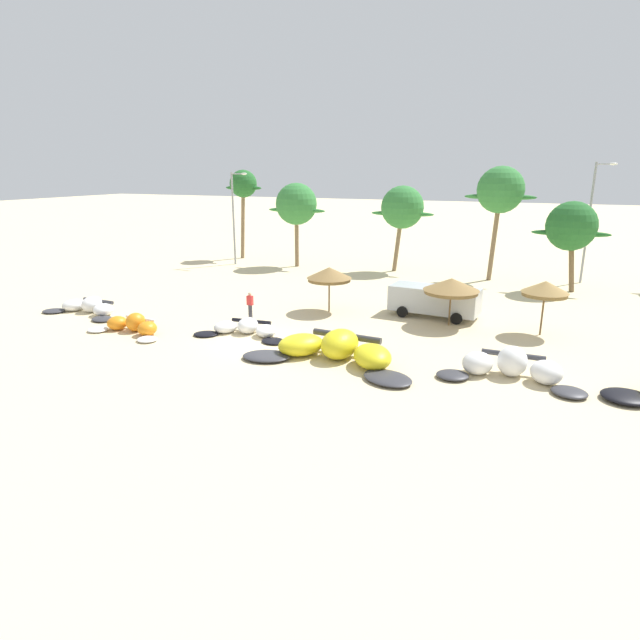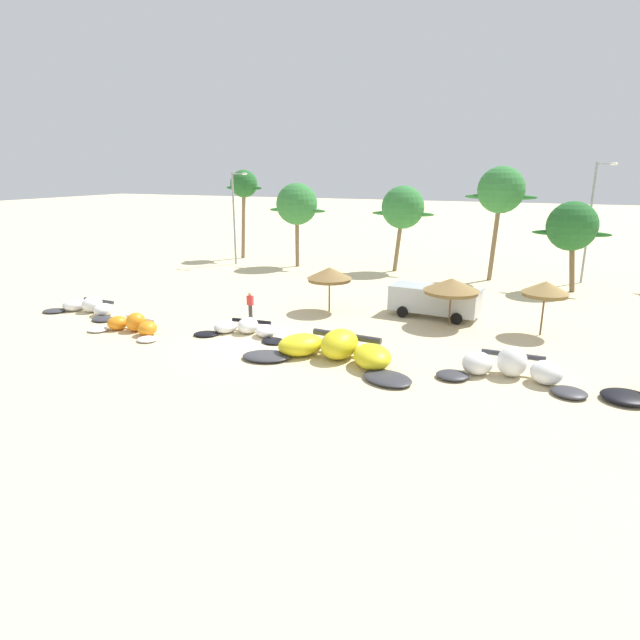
# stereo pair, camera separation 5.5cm
# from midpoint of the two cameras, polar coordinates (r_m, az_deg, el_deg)

# --- Properties ---
(ground_plane) EXTENTS (260.00, 260.00, 0.00)m
(ground_plane) POSITION_cam_midpoint_polar(r_m,az_deg,el_deg) (27.47, -5.87, -2.58)
(ground_plane) COLOR beige
(kite_far_left) EXTENTS (5.93, 2.84, 0.99)m
(kite_far_left) POSITION_cam_midpoint_polar(r_m,az_deg,el_deg) (36.11, -23.70, 1.28)
(kite_far_left) COLOR #333338
(kite_far_left) RESTS_ON ground
(kite_left) EXTENTS (5.10, 2.49, 1.04)m
(kite_left) POSITION_cam_midpoint_polar(r_m,az_deg,el_deg) (30.91, -19.62, -0.55)
(kite_left) COLOR white
(kite_left) RESTS_ON ground
(kite_left_of_center) EXTENTS (5.57, 2.76, 0.87)m
(kite_left_of_center) POSITION_cam_midpoint_polar(r_m,az_deg,el_deg) (29.06, -8.07, -0.92)
(kite_left_of_center) COLOR black
(kite_left_of_center) RESTS_ON ground
(kite_center) EXTENTS (8.78, 4.35, 1.39)m
(kite_center) POSITION_cam_midpoint_polar(r_m,az_deg,el_deg) (24.83, 1.64, -3.24)
(kite_center) COLOR #333338
(kite_center) RESTS_ON ground
(kite_right_of_center) EXTENTS (6.35, 2.84, 1.34)m
(kite_right_of_center) POSITION_cam_midpoint_polar(r_m,az_deg,el_deg) (24.20, 19.83, -4.79)
(kite_right_of_center) COLOR #333338
(kite_right_of_center) RESTS_ON ground
(beach_umbrella_near_van) EXTENTS (2.80, 2.80, 2.84)m
(beach_umbrella_near_van) POSITION_cam_midpoint_polar(r_m,az_deg,el_deg) (32.98, 0.95, 4.96)
(beach_umbrella_near_van) COLOR brown
(beach_umbrella_near_van) RESTS_ON ground
(beach_umbrella_middle) EXTENTS (3.16, 3.16, 2.77)m
(beach_umbrella_middle) POSITION_cam_midpoint_polar(r_m,az_deg,el_deg) (30.88, 13.92, 3.60)
(beach_umbrella_middle) COLOR brown
(beach_umbrella_middle) RESTS_ON ground
(beach_umbrella_near_palms) EXTENTS (2.44, 2.44, 2.99)m
(beach_umbrella_near_palms) POSITION_cam_midpoint_polar(r_m,az_deg,el_deg) (30.57, 23.05, 3.14)
(beach_umbrella_near_palms) COLOR brown
(beach_umbrella_near_palms) RESTS_ON ground
(parked_van) EXTENTS (5.44, 2.60, 1.84)m
(parked_van) POSITION_cam_midpoint_polar(r_m,az_deg,el_deg) (32.86, 11.97, 2.24)
(parked_van) COLOR #B2B7BC
(parked_van) RESTS_ON ground
(person_near_kites) EXTENTS (0.36, 0.24, 1.62)m
(person_near_kites) POSITION_cam_midpoint_polar(r_m,az_deg,el_deg) (31.99, -7.58, 1.57)
(person_near_kites) COLOR #383842
(person_near_kites) RESTS_ON ground
(palm_leftmost) EXTENTS (3.96, 2.64, 8.62)m
(palm_leftmost) POSITION_cam_midpoint_polar(r_m,az_deg,el_deg) (53.63, -8.30, 14.12)
(palm_leftmost) COLOR #7F6647
(palm_leftmost) RESTS_ON ground
(palm_left) EXTENTS (5.57, 3.71, 7.51)m
(palm_left) POSITION_cam_midpoint_polar(r_m,az_deg,el_deg) (48.65, -2.59, 12.31)
(palm_left) COLOR #7F6647
(palm_left) RESTS_ON ground
(palm_left_of_gap) EXTENTS (5.45, 3.64, 7.36)m
(palm_left_of_gap) POSITION_cam_midpoint_polar(r_m,az_deg,el_deg) (46.66, 8.82, 11.84)
(palm_left_of_gap) COLOR #7F6647
(palm_left_of_gap) RESTS_ON ground
(palm_center_left) EXTENTS (5.41, 3.60, 8.94)m
(palm_center_left) POSITION_cam_midpoint_polar(r_m,az_deg,el_deg) (44.40, 18.82, 13.03)
(palm_center_left) COLOR #7F6647
(palm_center_left) RESTS_ON ground
(palm_center_right) EXTENTS (5.28, 3.52, 6.53)m
(palm_center_right) POSITION_cam_midpoint_polar(r_m,az_deg,el_deg) (42.37, 25.42, 9.07)
(palm_center_right) COLOR brown
(palm_center_right) RESTS_ON ground
(lamppost_west) EXTENTS (1.68, 0.24, 8.41)m
(lamppost_west) POSITION_cam_midpoint_polar(r_m,az_deg,el_deg) (50.41, -9.21, 11.25)
(lamppost_west) COLOR gray
(lamppost_west) RESTS_ON ground
(lamppost_west_center) EXTENTS (1.50, 0.24, 9.20)m
(lamppost_west_center) POSITION_cam_midpoint_polar(r_m,az_deg,el_deg) (46.20, 27.09, 9.80)
(lamppost_west_center) COLOR gray
(lamppost_west_center) RESTS_ON ground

